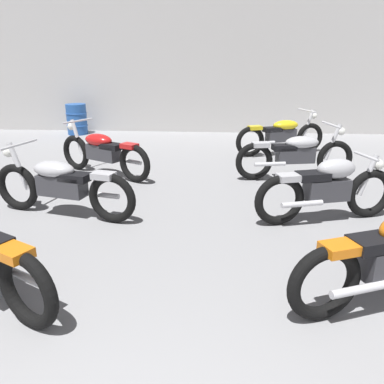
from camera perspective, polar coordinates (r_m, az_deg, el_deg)
name	(u,v)px	position (r m, az deg, el deg)	size (l,w,h in m)	color
back_wall	(209,68)	(11.40, 2.59, 17.97)	(13.42, 0.24, 3.60)	#BCBAB7
motorcycle_left_row_2	(61,184)	(5.43, -18.95, 1.11)	(2.13, 0.79, 0.97)	black
motorcycle_left_row_3	(103,151)	(7.19, -13.17, 5.92)	(1.95, 1.18, 0.97)	black
motorcycle_right_row_2	(328,188)	(5.27, 19.57, 0.58)	(1.93, 0.71, 0.88)	black
motorcycle_right_row_3	(296,154)	(7.07, 15.28, 5.52)	(2.15, 0.77, 0.97)	black
motorcycle_right_row_4	(281,134)	(8.86, 13.21, 8.36)	(2.06, 0.99, 0.97)	black
oil_drum	(77,119)	(11.54, -16.81, 10.35)	(0.59, 0.59, 0.85)	#23519E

